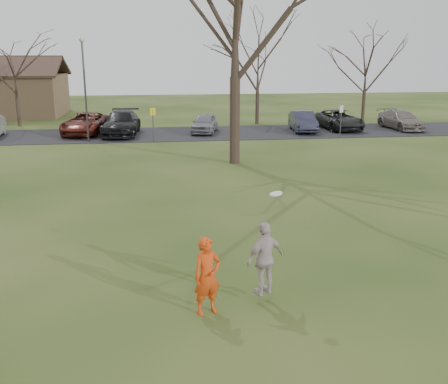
{
  "coord_description": "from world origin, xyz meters",
  "views": [
    {
      "loc": [
        -1.86,
        -9.94,
        5.29
      ],
      "look_at": [
        0.0,
        4.0,
        1.5
      ],
      "focal_mm": 41.31,
      "sensor_mm": 36.0,
      "label": 1
    }
  ],
  "objects": [
    {
      "name": "ground",
      "position": [
        0.0,
        0.0,
        0.0
      ],
      "size": [
        120.0,
        120.0,
        0.0
      ],
      "primitive_type": "plane",
      "color": "#1E380F",
      "rests_on": "ground"
    },
    {
      "name": "sign_yellow",
      "position": [
        -2.0,
        22.0,
        1.45
      ],
      "size": [
        0.35,
        0.35,
        2.08
      ],
      "color": "#47474C",
      "rests_on": "ground"
    },
    {
      "name": "small_tree_row",
      "position": [
        4.38,
        30.06,
        3.89
      ],
      "size": [
        55.0,
        5.9,
        8.5
      ],
      "color": "#352821",
      "rests_on": "ground"
    },
    {
      "name": "car_5",
      "position": [
        8.32,
        24.86,
        0.73
      ],
      "size": [
        1.85,
        4.29,
        1.37
      ],
      "primitive_type": "imported",
      "rotation": [
        0.0,
        0.0,
        -0.1
      ],
      "color": "#2B2D41",
      "rests_on": "parking_strip"
    },
    {
      "name": "parking_strip",
      "position": [
        0.0,
        25.0,
        0.02
      ],
      "size": [
        62.0,
        6.5,
        0.04
      ],
      "primitive_type": "cube",
      "color": "black",
      "rests_on": "ground"
    },
    {
      "name": "car_6",
      "position": [
        11.17,
        25.52,
        0.72
      ],
      "size": [
        2.57,
        5.03,
        1.36
      ],
      "primitive_type": "imported",
      "rotation": [
        0.0,
        0.0,
        0.07
      ],
      "color": "black",
      "rests_on": "parking_strip"
    },
    {
      "name": "player_defender",
      "position": [
        -0.9,
        -0.14,
        0.84
      ],
      "size": [
        0.71,
        0.6,
        1.67
      ],
      "primitive_type": "imported",
      "rotation": [
        0.0,
        0.0,
        0.37
      ],
      "color": "#D64111",
      "rests_on": "ground"
    },
    {
      "name": "car_4",
      "position": [
        1.49,
        25.14,
        0.69
      ],
      "size": [
        2.39,
        4.05,
        1.29
      ],
      "primitive_type": "imported",
      "rotation": [
        0.0,
        0.0,
        -0.24
      ],
      "color": "gray",
      "rests_on": "parking_strip"
    },
    {
      "name": "sign_white",
      "position": [
        10.0,
        22.0,
        1.45
      ],
      "size": [
        0.35,
        0.35,
        2.08
      ],
      "color": "#47474C",
      "rests_on": "ground"
    },
    {
      "name": "big_tree",
      "position": [
        2.0,
        15.0,
        7.0
      ],
      "size": [
        9.0,
        9.0,
        14.0
      ],
      "primitive_type": null,
      "color": "#352821",
      "rests_on": "ground"
    },
    {
      "name": "car_7",
      "position": [
        15.62,
        25.04,
        0.69
      ],
      "size": [
        2.2,
        4.62,
        1.3
      ],
      "primitive_type": "imported",
      "rotation": [
        0.0,
        0.0,
        0.09
      ],
      "color": "slate",
      "rests_on": "parking_strip"
    },
    {
      "name": "car_2",
      "position": [
        -6.52,
        25.6,
        0.75
      ],
      "size": [
        3.12,
        5.43,
        1.43
      ],
      "primitive_type": "imported",
      "rotation": [
        0.0,
        0.0,
        -0.15
      ],
      "color": "#5A1E15",
      "rests_on": "parking_strip"
    },
    {
      "name": "catching_play",
      "position": [
        0.39,
        0.2,
        1.02
      ],
      "size": [
        1.04,
        0.8,
        2.28
      ],
      "color": "#C0AEAC",
      "rests_on": "ground"
    },
    {
      "name": "car_3",
      "position": [
        -4.1,
        24.88,
        0.82
      ],
      "size": [
        2.57,
        5.53,
        1.56
      ],
      "primitive_type": "imported",
      "rotation": [
        0.0,
        0.0,
        -0.07
      ],
      "color": "black",
      "rests_on": "parking_strip"
    },
    {
      "name": "lamp_post",
      "position": [
        -6.0,
        22.5,
        3.97
      ],
      "size": [
        0.34,
        0.34,
        6.27
      ],
      "color": "#47474C",
      "rests_on": "ground"
    }
  ]
}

